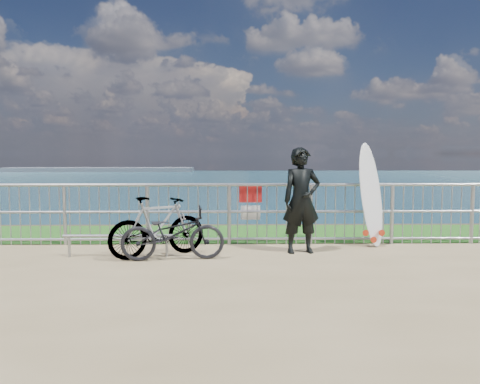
{
  "coord_description": "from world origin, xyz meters",
  "views": [
    {
      "loc": [
        -0.46,
        -6.91,
        1.67
      ],
      "look_at": [
        -0.31,
        1.2,
        1.0
      ],
      "focal_mm": 35.0,
      "sensor_mm": 36.0,
      "label": 1
    }
  ],
  "objects_px": {
    "surfer": "(301,200)",
    "surfboard": "(371,198)",
    "bicycle_near": "(173,233)",
    "bicycle_far": "(158,226)"
  },
  "relations": [
    {
      "from": "surfer",
      "to": "surfboard",
      "type": "distance_m",
      "value": 1.47
    },
    {
      "from": "surfer",
      "to": "surfboard",
      "type": "height_order",
      "value": "surfboard"
    },
    {
      "from": "surfboard",
      "to": "bicycle_near",
      "type": "xyz_separation_m",
      "value": [
        -3.44,
        -1.09,
        -0.44
      ]
    },
    {
      "from": "bicycle_near",
      "to": "bicycle_far",
      "type": "xyz_separation_m",
      "value": [
        -0.27,
        0.25,
        0.07
      ]
    },
    {
      "from": "bicycle_near",
      "to": "bicycle_far",
      "type": "bearing_deg",
      "value": 40.59
    },
    {
      "from": "surfer",
      "to": "surfboard",
      "type": "xyz_separation_m",
      "value": [
        1.35,
        0.59,
        -0.02
      ]
    },
    {
      "from": "surfboard",
      "to": "bicycle_far",
      "type": "xyz_separation_m",
      "value": [
        -3.72,
        -0.84,
        -0.37
      ]
    },
    {
      "from": "bicycle_far",
      "to": "surfer",
      "type": "bearing_deg",
      "value": -114.51
    },
    {
      "from": "bicycle_near",
      "to": "bicycle_far",
      "type": "distance_m",
      "value": 0.38
    },
    {
      "from": "bicycle_near",
      "to": "surfer",
      "type": "bearing_deg",
      "value": -83.55
    }
  ]
}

